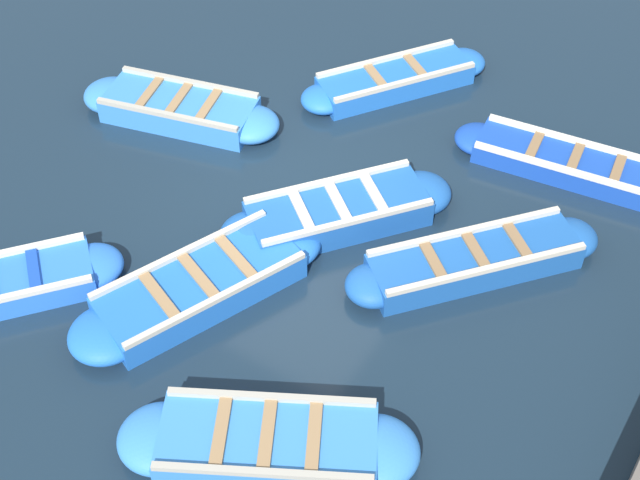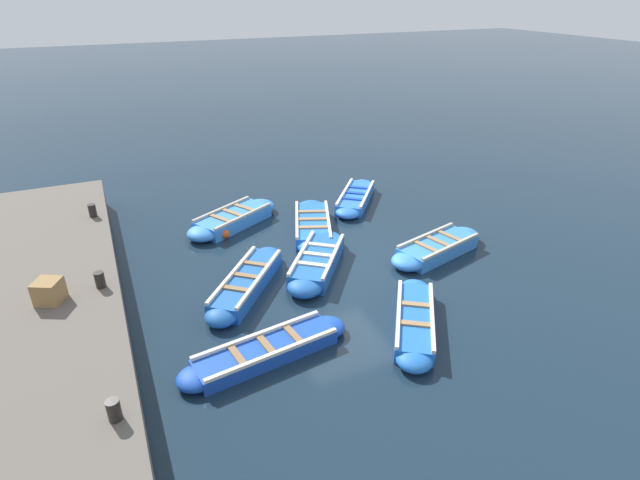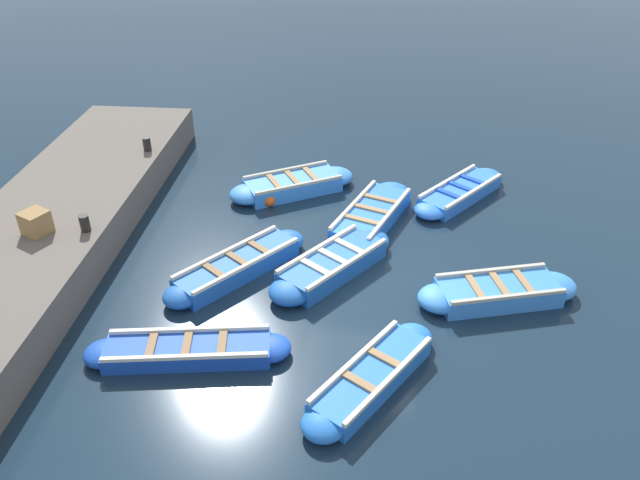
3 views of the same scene
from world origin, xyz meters
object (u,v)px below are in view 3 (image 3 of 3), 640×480
(boat_near_quay, at_px, (371,216))
(bollard_mid_north, at_px, (85,223))
(boat_centre, at_px, (332,265))
(boat_outer_right, at_px, (372,377))
(boat_far_corner, at_px, (498,292))
(wooden_crate, at_px, (36,223))
(buoy_orange_near, at_px, (269,201))
(boat_bow_out, at_px, (238,266))
(boat_inner_gap, at_px, (460,192))
(bollard_north, at_px, (147,144))
(boat_drifting, at_px, (188,350))
(boat_outer_left, at_px, (293,185))

(boat_near_quay, relative_size, bollard_mid_north, 10.31)
(boat_near_quay, bearing_deg, boat_centre, 69.76)
(boat_near_quay, distance_m, boat_outer_right, 5.14)
(boat_far_corner, bearing_deg, bollard_mid_north, -3.15)
(boat_far_corner, relative_size, wooden_crate, 6.99)
(boat_centre, relative_size, buoy_orange_near, 10.96)
(buoy_orange_near, bearing_deg, boat_bow_out, 85.86)
(wooden_crate, bearing_deg, boat_centre, -176.84)
(wooden_crate, bearing_deg, boat_inner_gap, -156.94)
(boat_near_quay, distance_m, boat_centre, 2.18)
(boat_near_quay, distance_m, boat_inner_gap, 2.59)
(bollard_north, xyz_separation_m, buoy_orange_near, (-3.29, 1.11, -0.88))
(bollard_mid_north, relative_size, buoy_orange_near, 1.23)
(boat_far_corner, relative_size, boat_centre, 1.06)
(boat_centre, xyz_separation_m, bollard_north, (5.02, -3.74, 0.82))
(boat_bow_out, distance_m, bollard_mid_north, 3.20)
(boat_far_corner, relative_size, boat_inner_gap, 1.10)
(boat_drifting, bearing_deg, boat_near_quay, -122.63)
(boat_far_corner, xyz_separation_m, boat_centre, (3.25, -0.62, 0.01))
(boat_near_quay, xyz_separation_m, wooden_crate, (6.71, 2.37, 0.90))
(boat_near_quay, bearing_deg, bollard_mid_north, 20.95)
(boat_outer_left, bearing_deg, boat_inner_gap, -179.56)
(bollard_mid_north, bearing_deg, boat_outer_right, 153.54)
(bollard_mid_north, bearing_deg, bollard_north, -90.00)
(boat_outer_left, bearing_deg, boat_centre, 110.19)
(boat_drifting, relative_size, boat_outer_right, 1.19)
(boat_inner_gap, xyz_separation_m, bollard_mid_north, (7.95, 3.62, 0.86))
(boat_near_quay, xyz_separation_m, bollard_north, (5.78, -1.70, 0.83))
(boat_outer_right, bearing_deg, boat_drifting, -6.82)
(boat_far_corner, distance_m, wooden_crate, 9.26)
(boat_far_corner, xyz_separation_m, bollard_north, (8.28, -4.36, 0.84))
(boat_bow_out, relative_size, bollard_mid_north, 8.96)
(boat_drifting, bearing_deg, boat_bow_out, -98.22)
(buoy_orange_near, bearing_deg, boat_inner_gap, -170.03)
(boat_drifting, distance_m, boat_outer_right, 3.19)
(boat_outer_right, bearing_deg, boat_far_corner, -133.97)
(boat_far_corner, bearing_deg, boat_outer_left, -41.87)
(boat_bow_out, bearing_deg, boat_centre, -173.50)
(boat_outer_right, xyz_separation_m, bollard_north, (5.89, -6.84, 0.86))
(boat_outer_left, distance_m, boat_outer_right, 6.86)
(boat_drifting, height_order, boat_near_quay, boat_near_quay)
(boat_outer_left, xyz_separation_m, boat_bow_out, (0.68, 3.64, -0.01))
(boat_far_corner, xyz_separation_m, buoy_orange_near, (4.98, -3.26, -0.05))
(boat_near_quay, distance_m, bollard_north, 6.08)
(boat_outer_right, bearing_deg, buoy_orange_near, -65.64)
(boat_far_corner, xyz_separation_m, bollard_mid_north, (8.28, -0.46, 0.84))
(bollard_mid_north, bearing_deg, boat_drifting, 136.89)
(boat_inner_gap, height_order, bollard_north, bollard_north)
(boat_near_quay, height_order, buoy_orange_near, boat_near_quay)
(boat_centre, xyz_separation_m, buoy_orange_near, (1.73, -2.64, -0.06))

